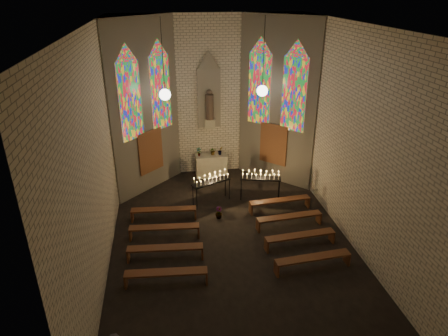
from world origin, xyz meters
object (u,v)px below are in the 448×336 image
at_px(aisle_flower_pot, 219,213).
at_px(votive_stand_left, 211,180).
at_px(votive_stand_right, 261,176).
at_px(altar, 211,165).

distance_m(aisle_flower_pot, votive_stand_left, 1.44).
height_order(votive_stand_left, votive_stand_right, votive_stand_right).
xyz_separation_m(altar, votive_stand_right, (1.67, -2.51, 0.53)).
relative_size(altar, aisle_flower_pot, 3.09).
xyz_separation_m(aisle_flower_pot, votive_stand_right, (1.87, 1.19, 0.80)).
bearing_deg(aisle_flower_pot, votive_stand_left, 95.78).
bearing_deg(altar, aisle_flower_pot, -92.98).
distance_m(altar, votive_stand_left, 2.58).
relative_size(altar, votive_stand_left, 0.86).
relative_size(aisle_flower_pot, votive_stand_left, 0.28).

